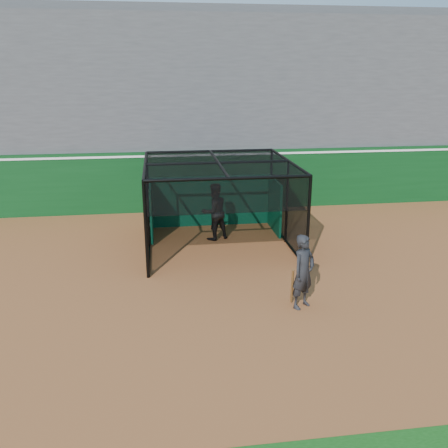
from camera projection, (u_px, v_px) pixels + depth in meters
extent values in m
plane|color=#96552B|center=(211.00, 301.00, 12.13)|extent=(120.00, 120.00, 0.00)
cube|color=#0A3B15|center=(188.00, 181.00, 19.76)|extent=(50.00, 0.45, 2.50)
cube|color=white|center=(188.00, 154.00, 19.42)|extent=(50.00, 0.50, 0.08)
cube|color=#4C4C4F|center=(182.00, 109.00, 22.60)|extent=(50.00, 7.85, 7.75)
cube|color=#4C4C4F|center=(176.00, 15.00, 24.46)|extent=(50.00, 0.30, 1.20)
cube|color=#074A2F|center=(211.00, 201.00, 17.82)|extent=(4.52, 0.10, 1.90)
cylinder|color=black|center=(148.00, 271.00, 13.66)|extent=(0.08, 0.22, 0.22)
cylinder|color=black|center=(304.00, 263.00, 14.27)|extent=(0.08, 0.22, 0.22)
cylinder|color=black|center=(150.00, 225.00, 17.70)|extent=(0.08, 0.22, 0.22)
cylinder|color=black|center=(271.00, 220.00, 18.30)|extent=(0.08, 0.22, 0.22)
imported|color=black|center=(214.00, 212.00, 16.31)|extent=(1.18, 1.07, 1.99)
imported|color=black|center=(303.00, 272.00, 11.55)|extent=(0.82, 0.76, 1.88)
cylinder|color=#593819|center=(292.00, 286.00, 11.69)|extent=(0.16, 0.39, 1.03)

